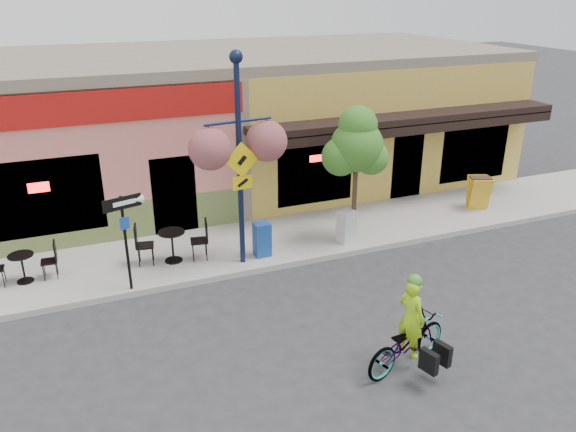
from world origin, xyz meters
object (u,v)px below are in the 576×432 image
object	(u,v)px
lamp_post	(240,163)
street_tree	(355,174)
one_way_sign	(126,244)
newspaper_box_grey	(346,226)
building	(235,118)
bicycle	(406,342)
cyclist_rider	(410,330)
newspaper_box_blue	(262,239)

from	to	relation	value
lamp_post	street_tree	distance (m)	3.24
lamp_post	one_way_sign	bearing A→B (deg)	-179.25
newspaper_box_grey	building	bearing A→B (deg)	85.11
bicycle	newspaper_box_grey	bearing A→B (deg)	-31.33
cyclist_rider	lamp_post	distance (m)	5.46
lamp_post	cyclist_rider	bearing A→B (deg)	-77.57
cyclist_rider	newspaper_box_blue	xyz separation A→B (m)	(-1.07, 4.99, -0.18)
newspaper_box_grey	street_tree	world-z (taller)	street_tree
one_way_sign	newspaper_box_grey	size ratio (longest dim) A/B	2.55
newspaper_box_grey	cyclist_rider	bearing A→B (deg)	-118.82
lamp_post	newspaper_box_grey	xyz separation A→B (m)	(2.92, 0.10, -2.11)
newspaper_box_blue	newspaper_box_grey	bearing A→B (deg)	-2.33
bicycle	street_tree	world-z (taller)	street_tree
cyclist_rider	newspaper_box_grey	bearing A→B (deg)	-30.79
one_way_sign	bicycle	bearing A→B (deg)	-62.47
bicycle	lamp_post	xyz separation A→B (m)	(-1.58, 4.84, 2.18)
one_way_sign	newspaper_box_blue	size ratio (longest dim) A/B	2.53
lamp_post	newspaper_box_blue	distance (m)	2.19
one_way_sign	newspaper_box_grey	bearing A→B (deg)	-11.92
newspaper_box_blue	building	bearing A→B (deg)	77.24
building	newspaper_box_grey	world-z (taller)	building
lamp_post	bicycle	bearing A→B (deg)	-78.10
cyclist_rider	street_tree	distance (m)	5.38
newspaper_box_blue	street_tree	bearing A→B (deg)	-0.70
lamp_post	newspaper_box_grey	distance (m)	3.60
building	one_way_sign	world-z (taller)	building
building	newspaper_box_blue	distance (m)	6.71
cyclist_rider	lamp_post	bearing A→B (deg)	2.38
newspaper_box_grey	bicycle	bearing A→B (deg)	-119.36
building	bicycle	distance (m)	11.49
cyclist_rider	street_tree	size ratio (longest dim) A/B	0.42
bicycle	cyclist_rider	size ratio (longest dim) A/B	1.28
cyclist_rider	street_tree	world-z (taller)	street_tree
building	newspaper_box_blue	size ratio (longest dim) A/B	20.67
building	cyclist_rider	distance (m)	11.46
bicycle	newspaper_box_blue	xyz separation A→B (m)	(-1.02, 4.99, 0.08)
newspaper_box_grey	newspaper_box_blue	bearing A→B (deg)	164.68
building	lamp_post	xyz separation A→B (m)	(-1.86, -6.52, 0.45)
newspaper_box_grey	street_tree	bearing A→B (deg)	1.70
newspaper_box_grey	lamp_post	bearing A→B (deg)	167.74
street_tree	bicycle	bearing A→B (deg)	-107.44
bicycle	one_way_sign	bearing A→B (deg)	27.62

